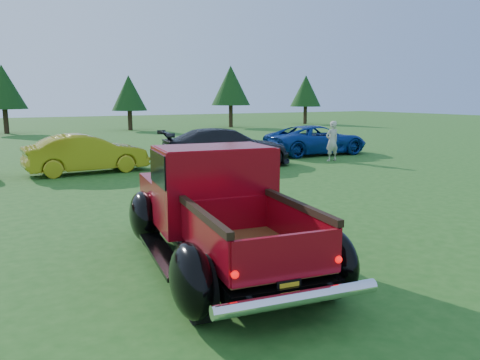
{
  "coord_description": "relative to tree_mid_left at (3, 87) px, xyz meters",
  "views": [
    {
      "loc": [
        -4.77,
        -7.7,
        2.69
      ],
      "look_at": [
        -0.37,
        0.2,
        1.07
      ],
      "focal_mm": 35.0,
      "sensor_mm": 36.0,
      "label": 1
    }
  ],
  "objects": [
    {
      "name": "show_car_grey",
      "position": [
        6.62,
        -22.54,
        -2.64
      ],
      "size": [
        5.37,
        2.86,
        1.48
      ],
      "primitive_type": "imported",
      "rotation": [
        0.0,
        0.0,
        1.41
      ],
      "color": "black",
      "rests_on": "ground"
    },
    {
      "name": "tree_far_east",
      "position": [
        27.0,
        -0.5,
        -0.14
      ],
      "size": [
        3.07,
        3.07,
        4.8
      ],
      "color": "#332114",
      "rests_on": "ground"
    },
    {
      "name": "tree_east",
      "position": [
        18.0,
        -1.5,
        0.27
      ],
      "size": [
        3.46,
        3.46,
        5.4
      ],
      "color": "#332114",
      "rests_on": "ground"
    },
    {
      "name": "show_car_blue",
      "position": [
        12.12,
        -21.18,
        -2.7
      ],
      "size": [
        5.03,
        2.57,
        1.36
      ],
      "primitive_type": "imported",
      "rotation": [
        0.0,
        0.0,
        1.51
      ],
      "color": "navy",
      "rests_on": "ground"
    },
    {
      "name": "spectator",
      "position": [
        11.2,
        -23.39,
        -2.54
      ],
      "size": [
        0.62,
        0.41,
        1.69
      ],
      "primitive_type": "imported",
      "rotation": [
        0.0,
        0.0,
        3.13
      ],
      "color": "#B8B49F",
      "rests_on": "ground"
    },
    {
      "name": "show_car_yellow",
      "position": [
        1.5,
        -21.59,
        -2.69
      ],
      "size": [
        4.26,
        1.64,
        1.38
      ],
      "primitive_type": "imported",
      "rotation": [
        0.0,
        0.0,
        1.61
      ],
      "color": "#A69616",
      "rests_on": "ground"
    },
    {
      "name": "ground",
      "position": [
        3.0,
        -31.0,
        -3.38
      ],
      "size": [
        120.0,
        120.0,
        0.0
      ],
      "primitive_type": "plane",
      "color": "#215518",
      "rests_on": "ground"
    },
    {
      "name": "pickup_truck",
      "position": [
        1.52,
        -31.92,
        -2.48
      ],
      "size": [
        2.97,
        5.33,
        1.9
      ],
      "rotation": [
        0.0,
        0.0,
        -0.13
      ],
      "color": "black",
      "rests_on": "ground"
    },
    {
      "name": "tree_mid_left",
      "position": [
        0.0,
        0.0,
        0.0
      ],
      "size": [
        3.2,
        3.2,
        5.0
      ],
      "color": "#332114",
      "rests_on": "ground"
    },
    {
      "name": "tree_mid_right",
      "position": [
        9.0,
        -1.0,
        -0.41
      ],
      "size": [
        2.82,
        2.82,
        4.4
      ],
      "color": "#332114",
      "rests_on": "ground"
    }
  ]
}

